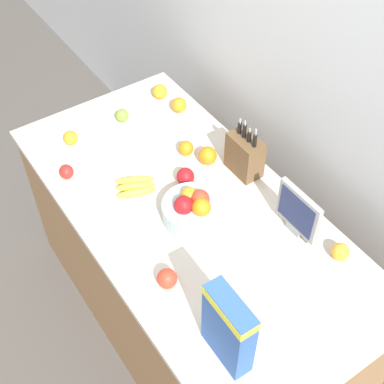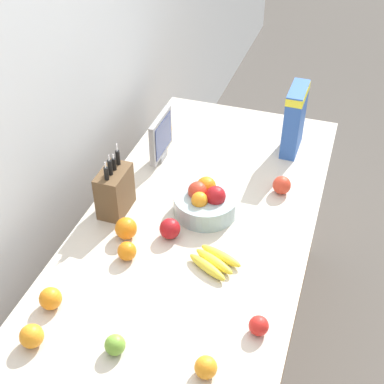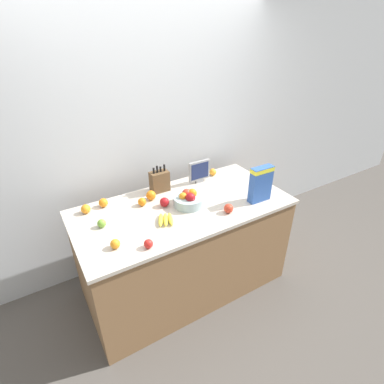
# 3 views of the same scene
# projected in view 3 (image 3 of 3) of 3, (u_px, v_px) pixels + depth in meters

# --- Properties ---
(ground_plane) EXTENTS (14.00, 14.00, 0.00)m
(ground_plane) POSITION_uv_depth(u_px,v_px,m) (184.00, 282.00, 3.03)
(ground_plane) COLOR #514C47
(wall_back) EXTENTS (9.00, 0.06, 2.60)m
(wall_back) POSITION_uv_depth(u_px,v_px,m) (148.00, 141.00, 2.88)
(wall_back) COLOR silver
(wall_back) RESTS_ON ground_plane
(counter) EXTENTS (1.86, 0.91, 0.92)m
(counter) POSITION_uv_depth(u_px,v_px,m) (184.00, 247.00, 2.80)
(counter) COLOR olive
(counter) RESTS_ON ground_plane
(knife_block) EXTENTS (0.17, 0.10, 0.29)m
(knife_block) POSITION_uv_depth(u_px,v_px,m) (160.00, 181.00, 2.75)
(knife_block) COLOR brown
(knife_block) RESTS_ON counter
(small_monitor) EXTENTS (0.22, 0.03, 0.23)m
(small_monitor) POSITION_uv_depth(u_px,v_px,m) (199.00, 171.00, 2.88)
(small_monitor) COLOR gray
(small_monitor) RESTS_ON counter
(cereal_box) EXTENTS (0.21, 0.08, 0.32)m
(cereal_box) POSITION_uv_depth(u_px,v_px,m) (261.00, 183.00, 2.56)
(cereal_box) COLOR #2D56A8
(cereal_box) RESTS_ON counter
(fruit_bowl) EXTENTS (0.26, 0.26, 0.14)m
(fruit_bowl) POSITION_uv_depth(u_px,v_px,m) (188.00, 199.00, 2.55)
(fruit_bowl) COLOR #99B2B7
(fruit_bowl) RESTS_ON counter
(banana_bunch) EXTENTS (0.17, 0.21, 0.04)m
(banana_bunch) POSITION_uv_depth(u_px,v_px,m) (166.00, 220.00, 2.36)
(banana_bunch) COLOR yellow
(banana_bunch) RESTS_ON counter
(apple_rear) EXTENTS (0.08, 0.08, 0.08)m
(apple_rear) POSITION_uv_depth(u_px,v_px,m) (229.00, 208.00, 2.46)
(apple_rear) COLOR red
(apple_rear) RESTS_ON counter
(apple_by_knife_block) EXTENTS (0.07, 0.07, 0.07)m
(apple_by_knife_block) POSITION_uv_depth(u_px,v_px,m) (148.00, 244.00, 2.08)
(apple_by_knife_block) COLOR red
(apple_by_knife_block) RESTS_ON counter
(apple_leftmost) EXTENTS (0.07, 0.07, 0.07)m
(apple_leftmost) POSITION_uv_depth(u_px,v_px,m) (102.00, 223.00, 2.29)
(apple_leftmost) COLOR #6B9E33
(apple_leftmost) RESTS_ON counter
(apple_front) EXTENTS (0.08, 0.08, 0.08)m
(apple_front) POSITION_uv_depth(u_px,v_px,m) (164.00, 202.00, 2.54)
(apple_front) COLOR #A31419
(apple_front) RESTS_ON counter
(orange_front_center) EXTENTS (0.09, 0.09, 0.09)m
(orange_front_center) POSITION_uv_depth(u_px,v_px,m) (151.00, 195.00, 2.64)
(orange_front_center) COLOR orange
(orange_front_center) RESTS_ON counter
(orange_by_cereal) EXTENTS (0.07, 0.07, 0.07)m
(orange_by_cereal) POSITION_uv_depth(u_px,v_px,m) (142.00, 202.00, 2.56)
(orange_by_cereal) COLOR orange
(orange_by_cereal) RESTS_ON counter
(orange_mid_left) EXTENTS (0.08, 0.08, 0.08)m
(orange_mid_left) POSITION_uv_depth(u_px,v_px,m) (103.00, 203.00, 2.54)
(orange_mid_left) COLOR orange
(orange_mid_left) RESTS_ON counter
(orange_back_center) EXTENTS (0.08, 0.08, 0.08)m
(orange_back_center) POSITION_uv_depth(u_px,v_px,m) (86.00, 209.00, 2.46)
(orange_back_center) COLOR orange
(orange_back_center) RESTS_ON counter
(orange_mid_right) EXTENTS (0.07, 0.07, 0.07)m
(orange_mid_right) POSITION_uv_depth(u_px,v_px,m) (213.00, 172.00, 3.06)
(orange_mid_right) COLOR orange
(orange_mid_right) RESTS_ON counter
(orange_front_right) EXTENTS (0.07, 0.07, 0.07)m
(orange_front_right) POSITION_uv_depth(u_px,v_px,m) (115.00, 244.00, 2.08)
(orange_front_right) COLOR orange
(orange_front_right) RESTS_ON counter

